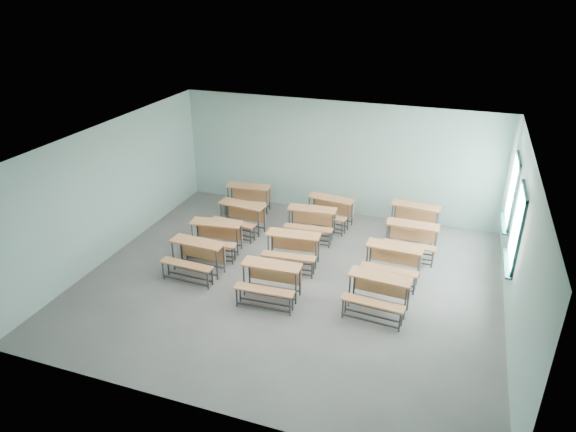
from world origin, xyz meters
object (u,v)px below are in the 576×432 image
Objects in this scene: desk_unit_r3c0 at (248,195)px; desk_unit_r3c1 at (329,208)px; desk_unit_r0c2 at (378,290)px; desk_unit_r1c0 at (215,233)px; desk_unit_r0c1 at (270,277)px; desk_unit_r2c2 at (412,235)px; desk_unit_r2c1 at (311,219)px; desk_unit_r1c1 at (292,245)px; desk_unit_r3c2 at (414,215)px; desk_unit_r1c2 at (393,258)px; desk_unit_r2c0 at (240,214)px; desk_unit_r0c0 at (195,254)px.

desk_unit_r3c0 is 2.43m from desk_unit_r3c1.
desk_unit_r0c2 and desk_unit_r1c0 have the same top height.
desk_unit_r0c1 and desk_unit_r3c0 have the same top height.
desk_unit_r2c2 is 0.94× the size of desk_unit_r3c1.
desk_unit_r1c0 is at bearing -146.64° from desk_unit_r2c1.
desk_unit_r0c2 is at bearing -33.38° from desk_unit_r1c1.
desk_unit_r1c2 is at bearing -89.42° from desk_unit_r3c2.
desk_unit_r0c1 is at bearing -142.45° from desk_unit_r1c2.
desk_unit_r1c2 is 0.97× the size of desk_unit_r3c2.
desk_unit_r0c1 is 0.95× the size of desk_unit_r1c0.
desk_unit_r2c0 is at bearing -156.93° from desk_unit_r3c2.
desk_unit_r0c2 is at bearing 1.24° from desk_unit_r0c0.
desk_unit_r0c0 is at bearing -131.63° from desk_unit_r2c1.
desk_unit_r2c0 is at bearing 153.93° from desk_unit_r0c2.
desk_unit_r1c2 is 4.28m from desk_unit_r2c0.
desk_unit_r0c1 and desk_unit_r1c1 have the same top height.
desk_unit_r3c2 is (2.48, 4.07, 0.00)m from desk_unit_r0c1.
desk_unit_r2c2 is (4.53, 1.47, 0.00)m from desk_unit_r1c0.
desk_unit_r3c2 is at bearing 24.66° from desk_unit_r2c0.
desk_unit_r2c1 is at bearing 151.98° from desk_unit_r1c2.
desk_unit_r1c2 is 0.96× the size of desk_unit_r2c0.
desk_unit_r1c1 is 2.93m from desk_unit_r2c2.
desk_unit_r0c0 is 1.02× the size of desk_unit_r2c2.
desk_unit_r3c0 is at bearing 168.87° from desk_unit_r2c2.
desk_unit_r0c2 is at bearing -96.80° from desk_unit_r2c2.
desk_unit_r1c0 and desk_unit_r3c2 have the same top height.
desk_unit_r1c2 is at bearing -1.08° from desk_unit_r1c1.
desk_unit_r1c2 and desk_unit_r3c1 have the same top height.
desk_unit_r3c2 is (-0.07, 1.18, 0.00)m from desk_unit_r2c2.
desk_unit_r0c1 is 0.96× the size of desk_unit_r3c0.
desk_unit_r1c1 is 2.36m from desk_unit_r3c1.
desk_unit_r0c2 and desk_unit_r3c2 have the same top height.
desk_unit_r1c2 is at bearing -4.80° from desk_unit_r1c0.
desk_unit_r0c2 is 4.34m from desk_unit_r1c0.
desk_unit_r1c0 is 4.76m from desk_unit_r2c2.
desk_unit_r1c2 and desk_unit_r3c0 have the same top height.
desk_unit_r0c1 and desk_unit_r3c1 have the same top height.
desk_unit_r1c0 and desk_unit_r1c1 have the same top height.
desk_unit_r0c1 and desk_unit_r1c0 have the same top height.
desk_unit_r1c2 is at bearing -35.19° from desk_unit_r2c1.
desk_unit_r1c1 and desk_unit_r2c2 have the same top height.
desk_unit_r0c2 and desk_unit_r2c2 have the same top height.
desk_unit_r3c1 is at bearing -168.40° from desk_unit_r3c2.
desk_unit_r0c2 and desk_unit_r2c1 have the same top height.
desk_unit_r2c0 is at bearing 142.19° from desk_unit_r1c1.
desk_unit_r1c2 is (4.25, 1.25, 0.00)m from desk_unit_r0c0.
desk_unit_r1c1 is at bearing 156.00° from desk_unit_r0c2.
desk_unit_r2c1 is (-0.01, 2.97, 0.00)m from desk_unit_r0c1.
desk_unit_r0c1 is at bearing -168.77° from desk_unit_r0c2.
desk_unit_r2c1 and desk_unit_r3c0 have the same top height.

